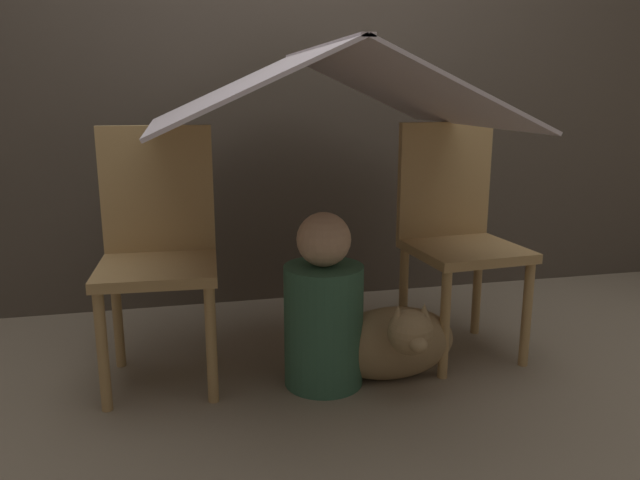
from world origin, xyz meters
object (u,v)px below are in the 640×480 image
(chair_right, at_px, (456,229))
(person_front, at_px, (324,312))
(dog, at_px, (394,341))
(chair_left, at_px, (158,245))

(chair_right, relative_size, person_front, 1.45)
(chair_right, height_order, person_front, chair_right)
(chair_right, distance_m, dog, 0.54)
(chair_left, relative_size, chair_right, 1.00)
(chair_right, bearing_deg, chair_left, 175.13)
(chair_left, bearing_deg, person_front, -17.33)
(person_front, bearing_deg, chair_left, 159.74)
(chair_right, bearing_deg, dog, -147.91)
(chair_right, xyz_separation_m, person_front, (-0.58, -0.20, -0.22))
(chair_left, xyz_separation_m, person_front, (0.55, -0.20, -0.22))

